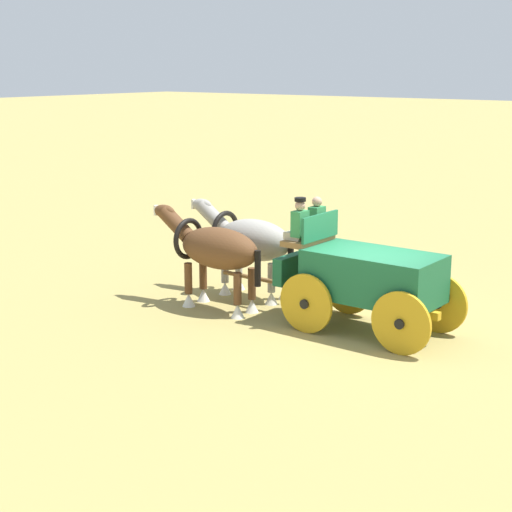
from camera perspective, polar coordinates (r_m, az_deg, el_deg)
ground_plane at (r=17.16m, az=8.09°, el=-5.31°), size 220.00×220.00×0.00m
show_wagon at (r=16.91m, az=7.71°, el=-1.39°), size 5.68×1.85×2.72m
draft_horse_near at (r=18.31m, az=-2.92°, el=0.44°), size 3.12×0.96×2.24m
draft_horse_off at (r=19.30m, az=-0.42°, el=1.05°), size 3.06×1.00×2.22m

